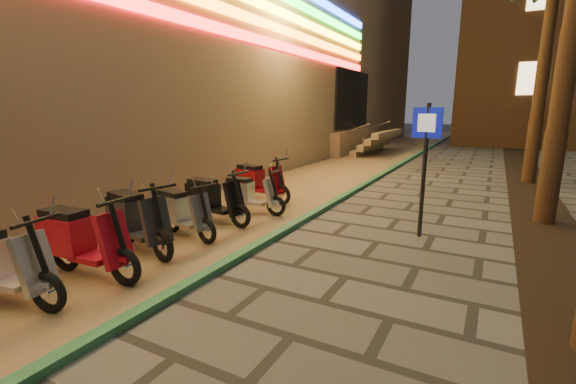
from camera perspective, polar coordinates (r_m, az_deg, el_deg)
The scene contains 11 objects.
ground at distance 4.21m, azimuth -16.36°, elevation -22.39°, with size 120.00×120.00×0.00m, color #474442.
parking_strip at distance 13.62m, azimuth 5.64°, elevation 2.31°, with size 3.40×60.00×0.01m, color #8C7251.
green_curb at distance 13.07m, azimuth 12.54°, elevation 1.84°, with size 0.18×60.00×0.10m, color #2A7149.
planting_strip at distance 7.83m, azimuth 34.85°, elevation -7.44°, with size 1.20×40.00×0.02m, color black.
pedestrian_sign at distance 7.37m, azimuth 19.66°, elevation 5.57°, with size 0.53×0.16×2.45m.
scooter_5 at distance 6.23m, azimuth -28.51°, elevation -6.22°, with size 1.76×0.62×1.24m.
scooter_6 at distance 6.97m, azimuth -21.75°, elevation -3.72°, with size 1.76×0.83×1.24m.
scooter_7 at distance 7.47m, azimuth -15.60°, elevation -2.79°, with size 1.55×0.68×1.09m.
scooter_8 at distance 8.21m, azimuth -11.26°, elevation -0.98°, with size 1.66×0.62×1.16m.
scooter_9 at distance 8.82m, azimuth -5.94°, elevation -0.23°, with size 1.49×0.53×1.05m.
scooter_10 at distance 9.96m, azimuth -4.58°, elevation 1.62°, with size 1.70×0.70×1.19m.
Camera 1 is at (2.53, -2.39, 2.36)m, focal length 24.00 mm.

